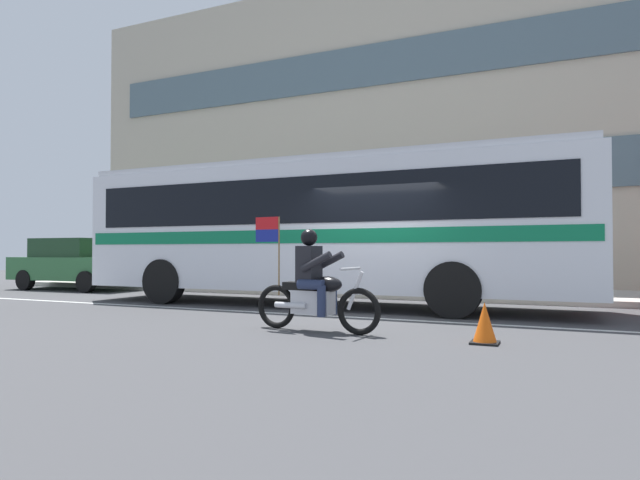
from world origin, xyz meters
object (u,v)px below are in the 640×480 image
at_px(transit_bus, 322,222).
at_px(traffic_cone, 485,324).
at_px(motorcycle_with_rider, 314,288).
at_px(parked_sedan_curbside, 76,263).
at_px(fire_hydrant, 483,280).

relative_size(transit_bus, traffic_cone, 20.78).
bearing_deg(motorcycle_with_rider, parked_sedan_curbside, 154.84).
relative_size(parked_sedan_curbside, fire_hydrant, 5.74).
xyz_separation_m(motorcycle_with_rider, fire_hydrant, (1.65, 6.49, -0.15)).
bearing_deg(motorcycle_with_rider, traffic_cone, -1.64).
distance_m(parked_sedan_curbside, fire_hydrant, 12.53).
height_order(fire_hydrant, traffic_cone, fire_hydrant).
xyz_separation_m(parked_sedan_curbside, traffic_cone, (13.31, -5.14, -0.59)).
distance_m(fire_hydrant, traffic_cone, 6.63).
distance_m(transit_bus, parked_sedan_curbside, 9.45).
height_order(motorcycle_with_rider, parked_sedan_curbside, motorcycle_with_rider).
bearing_deg(traffic_cone, transit_bus, 136.97).
relative_size(fire_hydrant, traffic_cone, 1.36).
bearing_deg(fire_hydrant, transit_bus, -138.26).
distance_m(transit_bus, fire_hydrant, 4.44).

